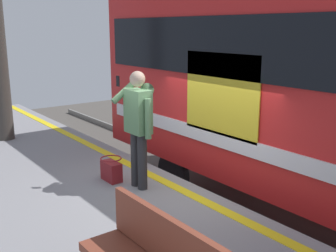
# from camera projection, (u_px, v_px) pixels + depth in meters

# --- Properties ---
(ground_plane) EXTENTS (24.52, 24.52, 0.00)m
(ground_plane) POSITION_uv_depth(u_px,v_px,m) (189.00, 243.00, 6.45)
(ground_plane) COLOR #4C4742
(safety_line) EXTENTS (16.02, 0.16, 0.01)m
(safety_line) POSITION_uv_depth(u_px,v_px,m) (174.00, 186.00, 6.02)
(safety_line) COLOR yellow
(safety_line) RESTS_ON platform
(track_rail_near) EXTENTS (21.25, 0.08, 0.16)m
(track_rail_near) POSITION_uv_depth(u_px,v_px,m) (243.00, 216.00, 7.17)
(track_rail_near) COLOR slate
(track_rail_near) RESTS_ON ground
(track_rail_far) EXTENTS (21.25, 0.08, 0.16)m
(track_rail_far) POSITION_uv_depth(u_px,v_px,m) (293.00, 196.00, 8.02)
(track_rail_far) COLOR slate
(track_rail_far) RESTS_ON ground
(passenger) EXTENTS (0.57, 0.55, 1.72)m
(passenger) POSITION_uv_depth(u_px,v_px,m) (139.00, 120.00, 5.78)
(passenger) COLOR #262628
(passenger) RESTS_ON platform
(handbag) EXTENTS (0.37, 0.33, 0.37)m
(handbag) POSITION_uv_depth(u_px,v_px,m) (111.00, 170.00, 6.23)
(handbag) COLOR maroon
(handbag) RESTS_ON platform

